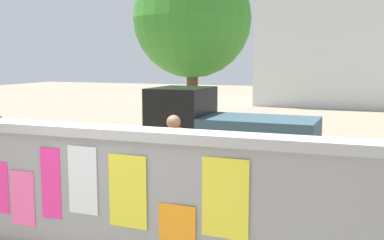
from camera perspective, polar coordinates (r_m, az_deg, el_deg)
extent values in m
plane|color=gray|center=(13.48, 7.43, -3.19)|extent=(60.00, 60.00, 0.00)
cube|color=gray|center=(5.99, -10.35, -9.24)|extent=(7.49, 0.30, 1.53)
cube|color=#A7A7A7|center=(5.81, -10.54, -1.41)|extent=(7.69, 0.42, 0.12)
cube|color=#F9599E|center=(6.57, -20.05, -9.02)|extent=(0.37, 0.01, 0.74)
cube|color=#F42D8C|center=(6.22, -16.91, -7.45)|extent=(0.28, 0.03, 0.92)
cube|color=silver|center=(5.93, -13.26, -7.21)|extent=(0.41, 0.02, 0.86)
cube|color=yellow|center=(5.64, -7.91, -8.68)|extent=(0.51, 0.03, 0.89)
cube|color=orange|center=(5.49, -1.86, -13.09)|extent=(0.46, 0.03, 0.55)
cube|color=yellow|center=(5.18, 4.07, -9.59)|extent=(0.54, 0.03, 0.91)
cylinder|color=black|center=(10.07, -3.26, -4.75)|extent=(0.70, 0.21, 0.70)
cylinder|color=black|center=(11.23, -0.45, -3.45)|extent=(0.70, 0.21, 0.70)
cylinder|color=black|center=(9.31, 10.90, -5.88)|extent=(0.70, 0.21, 0.70)
cylinder|color=black|center=(10.56, 12.24, -4.32)|extent=(0.70, 0.21, 0.70)
cube|color=black|center=(10.48, -1.29, -0.09)|extent=(1.23, 1.53, 1.50)
cube|color=#334C59|center=(9.97, 8.29, -2.30)|extent=(2.43, 1.55, 0.90)
cylinder|color=black|center=(6.84, 5.63, -11.14)|extent=(0.61, 0.19, 0.60)
cylinder|color=black|center=(6.45, 16.49, -12.58)|extent=(0.61, 0.21, 0.60)
cube|color=gold|center=(6.53, 10.95, -9.57)|extent=(1.03, 0.40, 0.32)
cube|color=black|center=(6.42, 12.69, -8.24)|extent=(0.59, 0.31, 0.10)
cube|color=#262626|center=(6.64, 6.48, -6.76)|extent=(0.13, 0.56, 0.03)
cylinder|color=black|center=(10.17, -21.44, -5.24)|extent=(0.66, 0.05, 0.66)
cylinder|color=black|center=(9.53, -16.64, -5.87)|extent=(0.66, 0.05, 0.66)
cube|color=red|center=(9.81, -19.16, -4.53)|extent=(0.95, 0.06, 0.06)
cylinder|color=red|center=(9.67, -18.52, -3.33)|extent=(0.03, 0.03, 0.40)
cube|color=black|center=(9.64, -18.57, -2.17)|extent=(0.20, 0.08, 0.05)
cube|color=black|center=(10.04, -21.38, -2.21)|extent=(0.05, 0.44, 0.03)
cylinder|color=yellow|center=(8.21, -22.38, -7.76)|extent=(0.12, 0.12, 0.80)
cylinder|color=#3F994C|center=(7.52, -2.28, -8.58)|extent=(0.12, 0.12, 0.80)
cylinder|color=#3F994C|center=(7.35, -2.18, -8.96)|extent=(0.12, 0.12, 0.80)
cylinder|color=#BF6626|center=(7.27, -2.26, -3.46)|extent=(0.46, 0.46, 0.60)
sphere|color=#8C664C|center=(7.20, -2.28, -0.26)|extent=(0.22, 0.22, 0.22)
cylinder|color=brown|center=(15.21, 0.03, 2.73)|extent=(0.37, 0.37, 2.44)
sphere|color=#378628|center=(15.21, 0.04, 12.31)|extent=(3.78, 3.78, 3.78)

